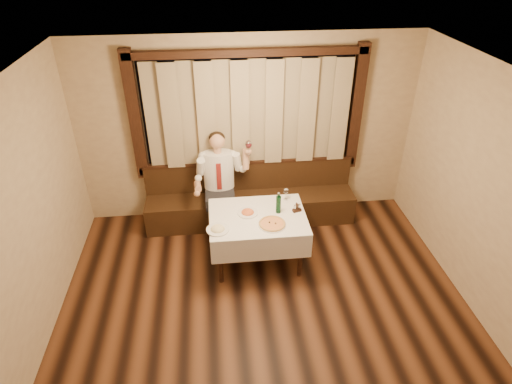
{
  "coord_description": "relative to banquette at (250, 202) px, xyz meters",
  "views": [
    {
      "loc": [
        -0.52,
        -2.86,
        3.99
      ],
      "look_at": [
        0.0,
        1.9,
        1.0
      ],
      "focal_mm": 30.0,
      "sensor_mm": 36.0,
      "label": 1
    }
  ],
  "objects": [
    {
      "name": "green_bottle",
      "position": [
        0.28,
        -0.97,
        0.58
      ],
      "size": [
        0.07,
        0.07,
        0.3
      ],
      "rotation": [
        0.0,
        0.0,
        -0.14
      ],
      "color": "#0D3E1F",
      "rests_on": "dining_table"
    },
    {
      "name": "seated_man",
      "position": [
        -0.46,
        -0.09,
        0.55
      ],
      "size": [
        0.85,
        0.63,
        1.5
      ],
      "color": "black",
      "rests_on": "ground"
    },
    {
      "name": "banquette",
      "position": [
        0.0,
        0.0,
        0.0
      ],
      "size": [
        3.2,
        0.61,
        0.94
      ],
      "color": "black",
      "rests_on": "ground"
    },
    {
      "name": "cruet_caddy",
      "position": [
        0.53,
        -0.98,
        0.49
      ],
      "size": [
        0.12,
        0.09,
        0.12
      ],
      "rotation": [
        0.0,
        0.0,
        0.29
      ],
      "color": "black",
      "rests_on": "dining_table"
    },
    {
      "name": "room",
      "position": [
        -0.0,
        -1.75,
        1.19
      ],
      "size": [
        5.01,
        6.01,
        2.81
      ],
      "color": "black",
      "rests_on": "ground"
    },
    {
      "name": "pasta_cream",
      "position": [
        -0.53,
        -1.28,
        0.49
      ],
      "size": [
        0.29,
        0.29,
        0.1
      ],
      "rotation": [
        0.0,
        0.0,
        0.19
      ],
      "color": "white",
      "rests_on": "dining_table"
    },
    {
      "name": "dining_table",
      "position": [
        0.0,
        -1.02,
        0.34
      ],
      "size": [
        1.27,
        0.97,
        0.76
      ],
      "color": "black",
      "rests_on": "ground"
    },
    {
      "name": "pizza",
      "position": [
        0.16,
        -1.24,
        0.46
      ],
      "size": [
        0.36,
        0.36,
        0.04
      ],
      "rotation": [
        0.0,
        0.0,
        -0.19
      ],
      "color": "white",
      "rests_on": "dining_table"
    },
    {
      "name": "pasta_red",
      "position": [
        -0.13,
        -0.95,
        0.48
      ],
      "size": [
        0.27,
        0.27,
        0.09
      ],
      "rotation": [
        0.0,
        0.0,
        -0.09
      ],
      "color": "white",
      "rests_on": "dining_table"
    },
    {
      "name": "table_wine_glass",
      "position": [
        0.43,
        -0.67,
        0.58
      ],
      "size": [
        0.07,
        0.07,
        0.18
      ],
      "rotation": [
        0.0,
        0.0,
        0.33
      ],
      "color": "white",
      "rests_on": "dining_table"
    }
  ]
}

